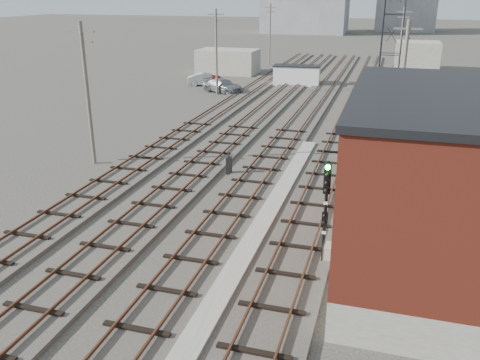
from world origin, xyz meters
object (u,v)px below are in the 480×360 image
at_px(car_grey, 223,86).
at_px(switch_stand, 229,165).
at_px(site_trailer, 297,75).
at_px(car_red, 215,80).
at_px(car_silver, 207,79).
at_px(signal_mast, 326,203).

bearing_deg(car_grey, switch_stand, -136.21).
bearing_deg(site_trailer, switch_stand, -91.10).
xyz_separation_m(switch_stand, car_red, (-11.19, 29.62, 0.03)).
relative_size(car_red, car_silver, 0.90).
height_order(signal_mast, car_grey, signal_mast).
relative_size(site_trailer, car_grey, 1.13).
xyz_separation_m(switch_stand, car_silver, (-12.23, 29.63, 0.08)).
bearing_deg(site_trailer, car_red, -164.42).
distance_m(switch_stand, car_grey, 27.41).
height_order(switch_stand, car_grey, switch_stand).
height_order(car_silver, car_grey, car_grey).
distance_m(site_trailer, car_grey, 10.01).
height_order(site_trailer, car_silver, site_trailer).
height_order(signal_mast, car_silver, signal_mast).
bearing_deg(site_trailer, signal_mast, -82.46).
bearing_deg(car_red, car_grey, -137.11).
relative_size(signal_mast, car_grey, 0.86).
relative_size(switch_stand, site_trailer, 0.24).
distance_m(switch_stand, car_red, 31.66).
bearing_deg(signal_mast, car_silver, 116.46).
relative_size(site_trailer, car_silver, 1.29).
bearing_deg(site_trailer, car_grey, -139.26).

